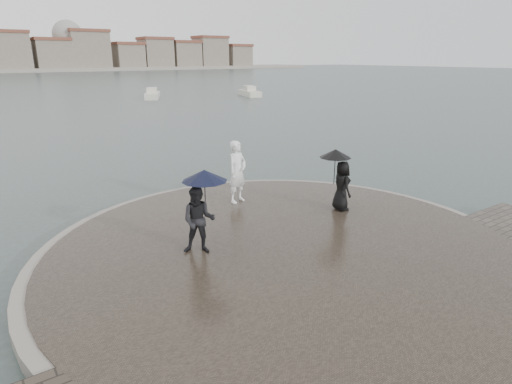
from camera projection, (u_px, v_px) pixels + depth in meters
ground at (396, 324)px, 8.34m from camera, size 400.00×400.00×0.00m
kerb_ring at (285, 252)px, 11.03m from camera, size 12.50×12.50×0.32m
quay_tip at (285, 251)px, 11.02m from camera, size 11.90×11.90×0.36m
statue at (237, 172)px, 13.94m from camera, size 0.86×0.69×2.05m
visitor_left at (200, 208)px, 10.30m from camera, size 1.32×1.15×2.04m
visitor_right at (340, 176)px, 13.18m from camera, size 1.08×1.02×1.95m
boats at (115, 102)px, 45.05m from camera, size 47.32×17.02×1.50m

